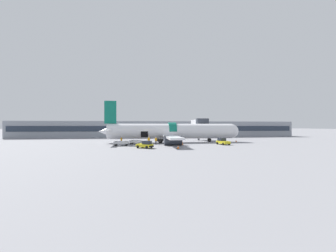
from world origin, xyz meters
The scene contains 15 objects.
ground_plane centered at (0.00, 0.00, 0.00)m, with size 500.00×500.00×0.00m, color gray.
terminal_strip centered at (0.00, 34.57, 2.92)m, with size 103.24×12.53×5.83m.
jet_bridge_stub centered at (9.29, 11.86, 4.66)m, with size 3.20×8.38×6.20m.
airplane centered at (0.09, 6.67, 2.72)m, with size 35.82×29.89×10.29m.
baggage_tug_lead centered at (-6.56, -5.98, 0.61)m, with size 3.38×3.06×1.39m.
baggage_tug_mid centered at (10.86, -0.95, 0.66)m, with size 2.58×3.50×1.49m.
baggage_cart_loading centered at (-8.38, 2.13, 0.48)m, with size 3.67×2.24×0.97m.
baggage_cart_queued centered at (-11.37, -0.73, 0.49)m, with size 3.97×2.05×1.00m.
ground_crew_loader_a centered at (-5.53, 2.16, 0.91)m, with size 0.60×0.51×1.74m.
ground_crew_loader_b centered at (-3.98, 1.27, 0.88)m, with size 0.54×0.54×1.68m.
ground_crew_driver centered at (-11.77, 3.50, 0.85)m, with size 0.44×0.57×1.62m.
suitcase_on_tarmac_upright centered at (-10.79, 2.78, 0.34)m, with size 0.55×0.48×0.78m.
safety_cone_nose centered at (17.29, 5.69, 0.27)m, with size 0.48×0.48×0.57m.
safety_cone_engine_left centered at (-0.64, -8.00, 0.35)m, with size 0.60×0.60×0.73m.
safety_cone_wingtip centered at (1.70, -0.63, 0.36)m, with size 0.56×0.56×0.76m.
Camera 1 is at (-7.63, -44.84, 4.21)m, focal length 22.00 mm.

